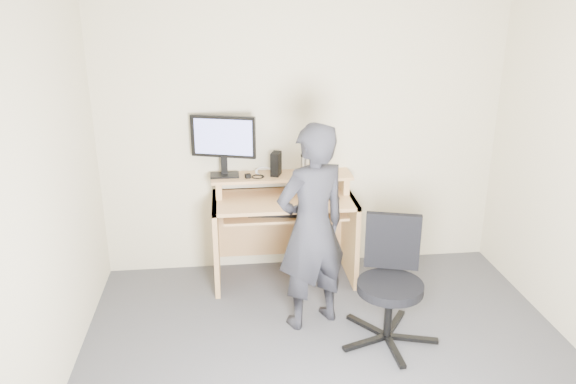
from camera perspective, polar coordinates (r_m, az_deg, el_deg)
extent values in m
plane|color=#4E4E53|center=(3.86, 5.16, -18.74)|extent=(3.50, 3.50, 0.00)
cube|color=beige|center=(4.88, 1.53, 6.19)|extent=(3.50, 0.02, 2.50)
cube|color=#DCAF6B|center=(4.84, -7.29, -5.08)|extent=(0.04, 0.60, 0.75)
cube|color=#DCAF6B|center=(4.95, 6.29, -4.44)|extent=(0.04, 0.60, 0.75)
cube|color=#DCAF6B|center=(4.72, -0.43, -0.81)|extent=(1.20, 0.60, 0.03)
cube|color=#DCAF6B|center=(4.68, -0.32, -2.24)|extent=(1.02, 0.38, 0.02)
cube|color=#DCAF6B|center=(4.81, -7.03, 0.56)|extent=(0.05, 0.28, 0.15)
cube|color=#DCAF6B|center=(4.91, 5.65, 1.04)|extent=(0.05, 0.28, 0.15)
cube|color=#DCAF6B|center=(4.81, -0.63, 1.62)|extent=(1.20, 0.30, 0.02)
cube|color=#DCAF6B|center=(5.10, -0.76, -2.95)|extent=(1.20, 0.03, 0.65)
cube|color=black|center=(4.80, -6.45, 1.72)|extent=(0.24, 0.15, 0.02)
cube|color=black|center=(4.79, -6.49, 2.77)|extent=(0.06, 0.04, 0.15)
cube|color=black|center=(4.70, -6.61, 5.62)|extent=(0.54, 0.20, 0.35)
cube|color=#8891EC|center=(4.68, -6.61, 5.55)|extent=(0.47, 0.15, 0.30)
cube|color=black|center=(4.77, -1.23, 2.88)|extent=(0.11, 0.15, 0.20)
cylinder|color=silver|center=(4.80, 1.71, 2.72)|extent=(0.08, 0.08, 0.16)
cube|color=black|center=(4.80, 2.50, 1.78)|extent=(0.09, 0.14, 0.01)
cube|color=black|center=(4.73, -4.10, 1.63)|extent=(0.05, 0.05, 0.03)
torus|color=silver|center=(4.86, -2.41, 2.07)|extent=(0.18, 0.18, 0.06)
cube|color=black|center=(4.66, -1.15, -2.03)|extent=(0.48, 0.24, 0.03)
ellipsoid|color=black|center=(4.68, 4.71, -0.65)|extent=(0.10, 0.06, 0.04)
cube|color=black|center=(4.27, 12.58, -14.33)|extent=(0.35, 0.15, 0.03)
cube|color=black|center=(4.41, 10.79, -12.96)|extent=(0.24, 0.32, 0.03)
cube|color=black|center=(4.35, 7.97, -13.28)|extent=(0.25, 0.31, 0.03)
cube|color=black|center=(4.17, 7.83, -14.92)|extent=(0.35, 0.16, 0.03)
cube|color=black|center=(4.11, 10.80, -15.62)|extent=(0.06, 0.36, 0.03)
cylinder|color=black|center=(4.15, 10.16, -11.96)|extent=(0.06, 0.06, 0.37)
cylinder|color=black|center=(4.05, 10.33, -9.49)|extent=(0.47, 0.47, 0.07)
cube|color=black|center=(4.12, 10.57, -4.93)|extent=(0.39, 0.17, 0.42)
imported|color=black|center=(4.07, 2.45, -3.67)|extent=(0.67, 0.57, 1.56)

